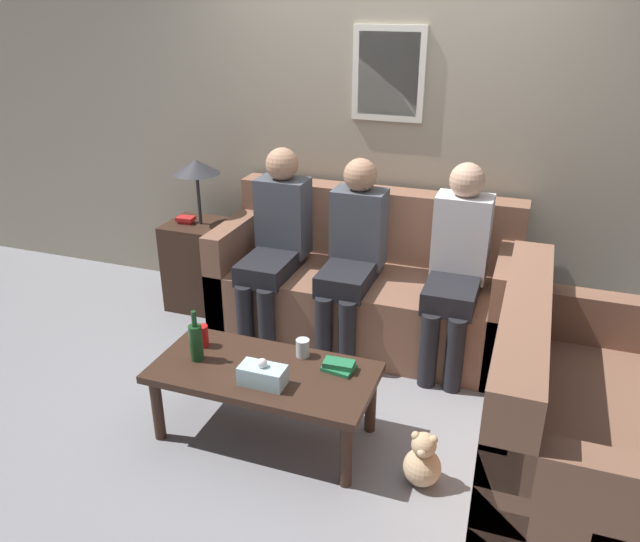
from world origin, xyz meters
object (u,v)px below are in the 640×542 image
object	(u,v)px
couch_side	(569,432)
person_left	(276,237)
couch_main	(365,288)
person_right	(457,260)
teddy_bear	(423,462)
wine_bottle	(196,341)
person_middle	(353,249)
drinking_glass	(303,348)
coffee_table	(264,378)

from	to	relation	value
couch_side	person_left	distance (m)	2.17
couch_main	person_right	xyz separation A→B (m)	(0.61, -0.14, 0.35)
couch_side	teddy_bear	world-z (taller)	couch_side
wine_bottle	person_middle	size ratio (longest dim) A/B	0.23
person_right	drinking_glass	bearing A→B (deg)	-125.81
couch_main	person_left	distance (m)	0.70
person_left	drinking_glass	bearing A→B (deg)	-59.17
person_right	teddy_bear	size ratio (longest dim) A/B	4.36
coffee_table	drinking_glass	bearing A→B (deg)	53.31
couch_main	person_left	size ratio (longest dim) A/B	1.56
couch_side	person_right	size ratio (longest dim) A/B	1.17
couch_side	person_middle	distance (m)	1.72
person_left	coffee_table	bearing A→B (deg)	-70.11
drinking_glass	wine_bottle	bearing A→B (deg)	-156.89
person_middle	person_right	size ratio (longest dim) A/B	0.98
coffee_table	wine_bottle	xyz separation A→B (m)	(-0.37, -0.03, 0.16)
coffee_table	wine_bottle	world-z (taller)	wine_bottle
wine_bottle	couch_side	bearing A→B (deg)	3.59
couch_main	wine_bottle	size ratio (longest dim) A/B	6.94
person_right	person_middle	bearing A→B (deg)	-179.07
couch_main	coffee_table	world-z (taller)	couch_main
couch_side	person_left	xyz separation A→B (m)	(-1.89, 1.01, 0.35)
wine_bottle	drinking_glass	size ratio (longest dim) A/B	2.91
wine_bottle	teddy_bear	distance (m)	1.29
drinking_glass	person_left	distance (m)	1.08
couch_side	teddy_bear	bearing A→B (deg)	105.46
couch_main	teddy_bear	world-z (taller)	couch_main
couch_main	couch_side	world-z (taller)	same
wine_bottle	teddy_bear	bearing A→B (deg)	-2.65
couch_side	drinking_glass	xyz separation A→B (m)	(-1.35, 0.10, 0.11)
couch_side	teddy_bear	xyz separation A→B (m)	(-0.63, -0.17, -0.22)
coffee_table	person_left	world-z (taller)	person_left
person_left	person_right	xyz separation A→B (m)	(1.20, 0.01, 0.00)
couch_main	teddy_bear	size ratio (longest dim) A/B	6.80
couch_main	person_left	xyz separation A→B (m)	(-0.59, -0.15, 0.35)
coffee_table	teddy_bear	distance (m)	0.90
drinking_glass	person_middle	bearing A→B (deg)	90.10
person_middle	teddy_bear	distance (m)	1.49
wine_bottle	teddy_bear	xyz separation A→B (m)	(1.23, -0.06, -0.39)
coffee_table	person_middle	world-z (taller)	person_middle
drinking_glass	person_left	size ratio (longest dim) A/B	0.08
wine_bottle	person_right	world-z (taller)	person_right
couch_side	couch_main	bearing A→B (deg)	48.36
coffee_table	couch_side	bearing A→B (deg)	3.45
drinking_glass	teddy_bear	size ratio (longest dim) A/B	0.34
couch_side	coffee_table	world-z (taller)	couch_side
person_left	teddy_bear	xyz separation A→B (m)	(1.26, -1.18, -0.57)
drinking_glass	teddy_bear	xyz separation A→B (m)	(0.72, -0.28, -0.33)
person_middle	wine_bottle	bearing A→B (deg)	-114.54
couch_side	person_middle	world-z (taller)	person_middle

